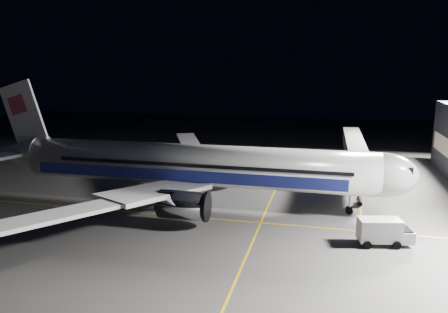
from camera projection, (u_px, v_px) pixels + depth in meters
name	position (u px, v px, depth m)	size (l,w,h in m)	color
ground	(196.00, 202.00, 60.49)	(200.00, 200.00, 0.00)	#4C4C4F
guide_line_main	(267.00, 207.00, 58.23)	(0.25, 80.00, 0.01)	gold
guide_line_cross	(182.00, 216.00, 54.79)	(70.00, 0.25, 0.01)	gold
guide_line_side	(357.00, 192.00, 65.03)	(0.25, 40.00, 0.01)	gold
airliner	(188.00, 165.00, 59.66)	(61.48, 54.22, 16.64)	silver
jet_bridge	(356.00, 152.00, 71.73)	(3.60, 34.40, 6.30)	#B2B2B7
service_truck	(384.00, 231.00, 45.87)	(5.94, 3.38, 2.86)	silver
baggage_tug	(190.00, 174.00, 71.84)	(3.33, 3.05, 1.97)	black
safety_cone_a	(210.00, 181.00, 70.10)	(0.39, 0.39, 0.58)	#D86009
safety_cone_b	(216.00, 181.00, 69.98)	(0.45, 0.45, 0.68)	#D86009
safety_cone_c	(240.00, 183.00, 68.93)	(0.43, 0.43, 0.64)	#D86009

